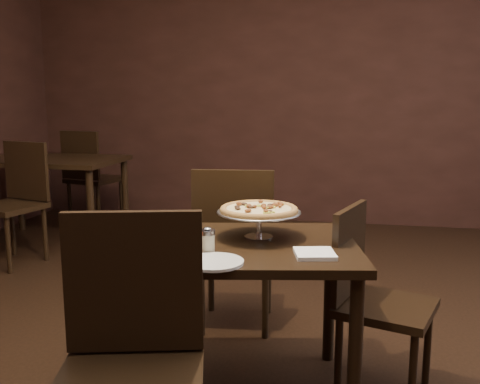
# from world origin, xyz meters

# --- Properties ---
(room) EXTENTS (6.04, 7.04, 2.84)m
(room) POSITION_xyz_m (0.06, 0.03, 1.40)
(room) COLOR black
(room) RESTS_ON ground
(dining_table) EXTENTS (1.26, 0.96, 0.71)m
(dining_table) POSITION_xyz_m (-0.02, -0.05, 0.62)
(dining_table) COLOR black
(dining_table) RESTS_ON ground
(background_table) EXTENTS (1.27, 0.85, 0.79)m
(background_table) POSITION_xyz_m (-2.20, 2.17, 0.69)
(background_table) COLOR black
(background_table) RESTS_ON ground
(pizza_stand) EXTENTS (0.38, 0.38, 0.16)m
(pizza_stand) POSITION_xyz_m (0.10, 0.06, 0.84)
(pizza_stand) COLOR silver
(pizza_stand) RESTS_ON dining_table
(parmesan_shaker) EXTENTS (0.06, 0.06, 0.11)m
(parmesan_shaker) POSITION_xyz_m (-0.07, -0.22, 0.76)
(parmesan_shaker) COLOR beige
(parmesan_shaker) RESTS_ON dining_table
(pepper_flake_shaker) EXTENTS (0.05, 0.05, 0.10)m
(pepper_flake_shaker) POSITION_xyz_m (-0.21, -0.28, 0.76)
(pepper_flake_shaker) COLOR maroon
(pepper_flake_shaker) RESTS_ON dining_table
(packet_caddy) EXTENTS (0.08, 0.08, 0.07)m
(packet_caddy) POSITION_xyz_m (-0.34, -0.19, 0.74)
(packet_caddy) COLOR black
(packet_caddy) RESTS_ON dining_table
(napkin_stack) EXTENTS (0.19, 0.19, 0.02)m
(napkin_stack) POSITION_xyz_m (0.37, -0.18, 0.72)
(napkin_stack) COLOR white
(napkin_stack) RESTS_ON dining_table
(plate_left) EXTENTS (0.21, 0.21, 0.01)m
(plate_left) POSITION_xyz_m (-0.47, 0.07, 0.72)
(plate_left) COLOR silver
(plate_left) RESTS_ON dining_table
(plate_near) EXTENTS (0.23, 0.23, 0.01)m
(plate_near) POSITION_xyz_m (-0.01, -0.36, 0.72)
(plate_near) COLOR silver
(plate_near) RESTS_ON dining_table
(serving_spatula) EXTENTS (0.16, 0.16, 0.02)m
(serving_spatula) POSITION_xyz_m (0.12, -0.03, 0.84)
(serving_spatula) COLOR silver
(serving_spatula) RESTS_ON pizza_stand
(chair_far) EXTENTS (0.49, 0.49, 0.96)m
(chair_far) POSITION_xyz_m (-0.13, 0.62, 0.52)
(chair_far) COLOR black
(chair_far) RESTS_ON ground
(chair_near) EXTENTS (0.56, 0.56, 0.98)m
(chair_near) POSITION_xyz_m (-0.16, -0.81, 0.53)
(chair_near) COLOR black
(chair_near) RESTS_ON ground
(chair_side) EXTENTS (0.50, 0.50, 0.85)m
(chair_side) POSITION_xyz_m (0.61, 0.11, 0.47)
(chair_side) COLOR black
(chair_side) RESTS_ON ground
(bg_chair_far) EXTENTS (0.57, 0.57, 1.01)m
(bg_chair_far) POSITION_xyz_m (-2.16, 2.86, 0.55)
(bg_chair_far) COLOR black
(bg_chair_far) RESTS_ON ground
(bg_chair_near) EXTENTS (0.56, 0.56, 0.98)m
(bg_chair_near) POSITION_xyz_m (-2.16, 1.56, 0.54)
(bg_chair_near) COLOR black
(bg_chair_near) RESTS_ON ground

